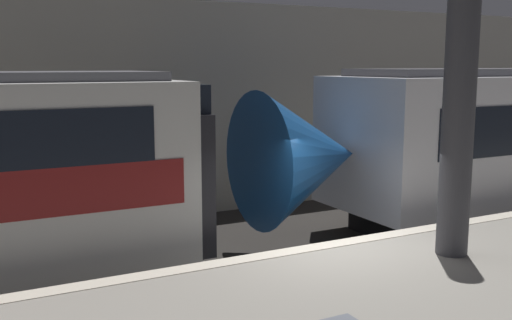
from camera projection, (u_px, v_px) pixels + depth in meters
ground_plane at (327, 305)px, 9.40m from camera, size 120.00×120.00×0.00m
station_rear_barrier at (179, 110)px, 14.60m from camera, size 50.00×0.15×5.27m
support_pillar_near at (458, 131)px, 8.39m from camera, size 0.45×0.45×3.57m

